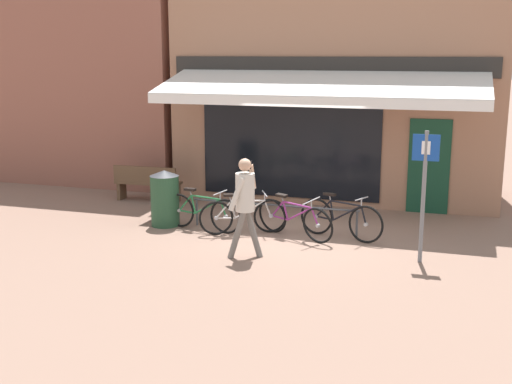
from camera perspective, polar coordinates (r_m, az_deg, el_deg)
The scene contains 12 objects.
ground_plane at distance 12.73m, azimuth 3.32°, elevation -3.73°, with size 160.00×160.00×0.00m, color #846656.
shop_front at distance 16.19m, azimuth 7.39°, elevation 10.21°, with size 7.75×4.97×5.91m.
neighbour_building at distance 19.55m, azimuth -15.43°, elevation 10.56°, with size 7.22×4.00×6.13m.
bike_rack_rail at distance 12.74m, azimuth 1.60°, elevation -1.50°, with size 3.41×0.04×0.57m.
bicycle_green at distance 12.92m, azimuth -4.83°, elevation -1.78°, with size 1.78×0.52×0.84m.
bicycle_silver at distance 12.63m, azimuth -1.15°, elevation -2.12°, with size 1.60×0.85×0.82m.
bicycle_purple at distance 12.36m, azimuth 3.41°, elevation -2.41°, with size 1.71×0.91×0.86m.
bicycle_black at distance 12.43m, azimuth 7.52°, elevation -2.38°, with size 1.72×0.66×0.86m.
pedestrian_adult at distance 11.00m, azimuth -0.99°, elevation -0.41°, with size 0.59×0.57×1.77m.
litter_bin at distance 13.32m, azimuth -8.10°, elevation -0.52°, with size 0.60×0.60×1.16m.
parking_sign at distance 11.06m, azimuth 14.71°, elevation 0.82°, with size 0.44×0.07×2.26m.
park_bench at distance 15.59m, azimuth -9.65°, elevation 0.85°, with size 1.61×0.49×0.87m.
Camera 1 is at (3.00, -11.86, 3.51)m, focal length 45.00 mm.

